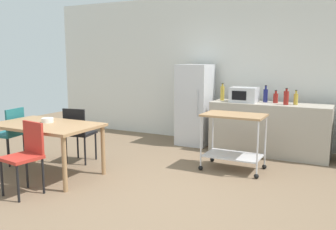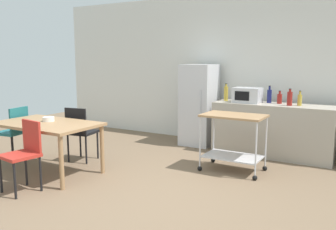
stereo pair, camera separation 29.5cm
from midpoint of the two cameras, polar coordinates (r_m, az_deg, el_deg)
name	(u,v)px [view 1 (the left image)]	position (r m, az deg, el deg)	size (l,w,h in m)	color
ground_plane	(149,194)	(4.54, -4.89, -12.54)	(12.00, 12.00, 0.00)	brown
back_wall	(231,69)	(7.13, 8.87, 7.21)	(8.40, 0.12, 2.90)	silver
kitchen_counter	(269,129)	(6.43, 14.57, -2.15)	(2.00, 0.64, 0.90)	#A89E8E
dining_table	(46,129)	(5.40, -20.34, -2.16)	(1.50, 0.90, 0.75)	#A37A51
chair_teal	(10,132)	(6.25, -25.14, -2.41)	(0.45, 0.45, 0.89)	#1E666B
chair_red	(26,153)	(4.80, -23.38, -5.57)	(0.45, 0.45, 0.89)	#B72D23
chair_black	(78,131)	(5.91, -15.51, -2.49)	(0.46, 0.46, 0.89)	black
refrigerator	(195,105)	(6.92, 3.09, 1.64)	(0.60, 0.63, 1.55)	silver
kitchen_cart	(234,132)	(5.38, 8.89, -2.78)	(0.91, 0.57, 0.85)	#A37A51
bottle_hot_sauce	(222,93)	(6.60, 7.41, 3.50)	(0.08, 0.08, 0.32)	gold
microwave	(244,95)	(6.41, 10.74, 3.20)	(0.46, 0.35, 0.26)	silver
bottle_soy_sauce	(265,95)	(6.46, 14.04, 3.07)	(0.08, 0.08, 0.30)	navy
bottle_sparkling_water	(276,98)	(6.42, 15.54, 2.66)	(0.08, 0.08, 0.22)	maroon
bottle_wine	(286,98)	(6.20, 17.05, 2.67)	(0.08, 0.08, 0.28)	maroon
bottle_vinegar	(296,99)	(6.26, 18.46, 2.46)	(0.07, 0.07, 0.25)	gold
fruit_bowl	(47,120)	(5.48, -20.15, -0.79)	(0.17, 0.17, 0.06)	white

